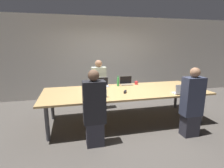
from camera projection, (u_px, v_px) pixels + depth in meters
ground_plane at (125, 121)px, 4.35m from camera, size 24.00×24.00×0.00m
curtain_wall at (106, 57)px, 6.25m from camera, size 12.00×0.06×2.80m
conference_table at (125, 92)px, 4.19m from camera, size 3.85×1.43×0.78m
laptop_far_midleft at (102, 84)px, 4.57m from camera, size 0.31×0.23×0.24m
person_far_midleft at (99, 86)px, 5.03m from camera, size 0.40×0.24×1.43m
laptop_near_left at (92, 96)px, 3.45m from camera, size 0.33×0.27×0.26m
person_near_left at (94, 110)px, 3.16m from camera, size 0.40×0.24×1.43m
bottle_near_left at (105, 93)px, 3.62m from camera, size 0.08×0.08×0.21m
laptop_near_right at (181, 91)px, 3.86m from camera, size 0.31×0.22×0.22m
person_near_right at (192, 104)px, 3.51m from camera, size 0.40×0.24×1.42m
cup_near_right at (187, 90)px, 4.00m from camera, size 0.07×0.07×0.10m
bottle_near_right at (186, 88)px, 4.04m from camera, size 0.07×0.07×0.22m
laptop_far_center at (126, 82)px, 4.77m from camera, size 0.33×0.22×0.23m
cup_far_center at (136, 83)px, 4.80m from camera, size 0.09×0.09×0.09m
bottle_far_center at (118, 82)px, 4.59m from camera, size 0.06×0.06×0.28m
stapler at (125, 92)px, 3.95m from camera, size 0.11×0.15×0.05m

